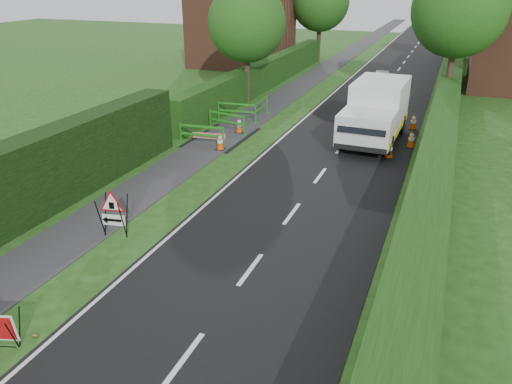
# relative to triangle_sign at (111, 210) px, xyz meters

# --- Properties ---
(ground) EXTENTS (120.00, 120.00, 0.00)m
(ground) POSITION_rel_triangle_sign_xyz_m (1.84, -1.18, -0.86)
(ground) COLOR #204413
(ground) RESTS_ON ground
(road_surface) EXTENTS (6.00, 90.00, 0.02)m
(road_surface) POSITION_rel_triangle_sign_xyz_m (4.34, 33.82, -0.86)
(road_surface) COLOR black
(road_surface) RESTS_ON ground
(footpath) EXTENTS (2.00, 90.00, 0.02)m
(footpath) POSITION_rel_triangle_sign_xyz_m (-1.16, 33.82, -0.85)
(footpath) COLOR #2D2D30
(footpath) RESTS_ON ground
(hedge_west_near) EXTENTS (1.10, 18.00, 2.50)m
(hedge_west_near) POSITION_rel_triangle_sign_xyz_m (-3.16, -1.18, -0.86)
(hedge_west_near) COLOR black
(hedge_west_near) RESTS_ON ground
(hedge_west_far) EXTENTS (1.00, 24.00, 1.80)m
(hedge_west_far) POSITION_rel_triangle_sign_xyz_m (-3.16, 20.82, -0.86)
(hedge_west_far) COLOR #14380F
(hedge_west_far) RESTS_ON ground
(hedge_east) EXTENTS (1.20, 50.00, 1.50)m
(hedge_east) POSITION_rel_triangle_sign_xyz_m (8.34, 14.82, -0.86)
(hedge_east) COLOR #14380F
(hedge_east) RESTS_ON ground
(house_west) EXTENTS (7.50, 7.40, 7.88)m
(house_west) POSITION_rel_triangle_sign_xyz_m (-8.16, 28.82, 2.04)
(house_west) COLOR brown
(house_west) RESTS_ON ground
(tree_nw) EXTENTS (4.40, 4.40, 6.70)m
(tree_nw) POSITION_rel_triangle_sign_xyz_m (-2.76, 16.82, 3.62)
(tree_nw) COLOR #2D2116
(tree_nw) RESTS_ON ground
(tree_ne) EXTENTS (5.20, 5.20, 7.79)m
(tree_ne) POSITION_rel_triangle_sign_xyz_m (8.24, 20.82, 4.31)
(tree_ne) COLOR #2D2116
(tree_ne) RESTS_ON ground
(tree_fw) EXTENTS (4.80, 4.80, 7.24)m
(tree_fw) POSITION_rel_triangle_sign_xyz_m (-2.76, 32.82, 3.97)
(tree_fw) COLOR #2D2116
(tree_fw) RESTS_ON ground
(tree_fe) EXTENTS (4.20, 4.20, 6.33)m
(tree_fe) POSITION_rel_triangle_sign_xyz_m (8.24, 36.82, 3.36)
(tree_fe) COLOR #2D2116
(tree_fe) RESTS_ON ground
(triangle_sign) EXTENTS (0.99, 0.99, 1.24)m
(triangle_sign) POSITION_rel_triangle_sign_xyz_m (0.00, 0.00, 0.00)
(triangle_sign) COLOR black
(triangle_sign) RESTS_ON ground
(works_van) EXTENTS (2.39, 5.75, 2.59)m
(works_van) POSITION_rel_triangle_sign_xyz_m (5.46, 12.04, 0.51)
(works_van) COLOR silver
(works_van) RESTS_ON ground
(traffic_cone_0) EXTENTS (0.38, 0.38, 0.79)m
(traffic_cone_0) POSITION_rel_triangle_sign_xyz_m (6.46, 9.84, -0.47)
(traffic_cone_0) COLOR black
(traffic_cone_0) RESTS_ON ground
(traffic_cone_1) EXTENTS (0.38, 0.38, 0.79)m
(traffic_cone_1) POSITION_rel_triangle_sign_xyz_m (7.16, 11.57, -0.47)
(traffic_cone_1) COLOR black
(traffic_cone_1) RESTS_ON ground
(traffic_cone_2) EXTENTS (0.38, 0.38, 0.79)m
(traffic_cone_2) POSITION_rel_triangle_sign_xyz_m (6.98, 14.47, -0.47)
(traffic_cone_2) COLOR black
(traffic_cone_2) RESTS_ON ground
(traffic_cone_3) EXTENTS (0.38, 0.38, 0.79)m
(traffic_cone_3) POSITION_rel_triangle_sign_xyz_m (-0.48, 8.21, -0.47)
(traffic_cone_3) COLOR black
(traffic_cone_3) RESTS_ON ground
(traffic_cone_4) EXTENTS (0.38, 0.38, 0.79)m
(traffic_cone_4) POSITION_rel_triangle_sign_xyz_m (-0.71, 10.82, -0.47)
(traffic_cone_4) COLOR black
(traffic_cone_4) RESTS_ON ground
(ped_barrier_0) EXTENTS (2.08, 0.53, 1.00)m
(ped_barrier_0) POSITION_rel_triangle_sign_xyz_m (-1.40, 8.28, -0.23)
(ped_barrier_0) COLOR #1E8818
(ped_barrier_0) RESTS_ON ground
(ped_barrier_1) EXTENTS (2.09, 0.77, 1.00)m
(ped_barrier_1) POSITION_rel_triangle_sign_xyz_m (-1.25, 10.59, -0.23)
(ped_barrier_1) COLOR #1E8818
(ped_barrier_1) RESTS_ON ground
(ped_barrier_2) EXTENTS (2.08, 0.53, 1.00)m
(ped_barrier_2) POSITION_rel_triangle_sign_xyz_m (-1.59, 12.58, -0.23)
(ped_barrier_2) COLOR #1E8818
(ped_barrier_2) RESTS_ON ground
(ped_barrier_3) EXTENTS (0.48, 2.08, 1.00)m
(ped_barrier_3) POSITION_rel_triangle_sign_xyz_m (-0.68, 13.70, -0.23)
(ped_barrier_3) COLOR #1E8818
(ped_barrier_3) RESTS_ON ground
(redwhite_plank) EXTENTS (1.49, 0.28, 0.25)m
(redwhite_plank) POSITION_rel_triangle_sign_xyz_m (-1.18, 8.55, -0.86)
(redwhite_plank) COLOR red
(redwhite_plank) RESTS_ON ground
(litter_can) EXTENTS (0.12, 0.07, 0.07)m
(litter_can) POSITION_rel_triangle_sign_xyz_m (1.11, -4.25, -0.86)
(litter_can) COLOR #BF7F4C
(litter_can) RESTS_ON ground
(hatchback_car) EXTENTS (1.85, 3.46, 1.12)m
(hatchback_car) POSITION_rel_triangle_sign_xyz_m (4.08, 23.70, -0.30)
(hatchback_car) COLOR silver
(hatchback_car) RESTS_ON ground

